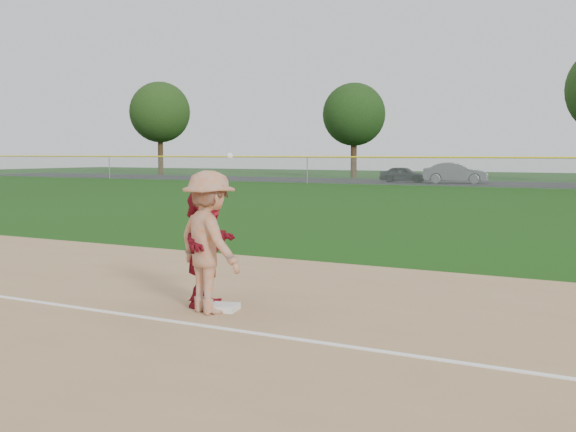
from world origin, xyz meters
The scene contains 9 objects.
ground centered at (0.00, 0.00, 0.00)m, with size 160.00×160.00×0.00m, color #123C0B.
foul_line centered at (0.00, -0.80, 0.03)m, with size 60.00×0.10×0.01m, color white.
first_base centered at (-0.29, 0.11, 0.06)m, with size 0.40×0.40×0.09m, color white.
base_runner centered at (-0.74, 0.26, 0.90)m, with size 1.63×0.52×1.76m, color maroon.
car_left centered at (-14.22, 45.21, 0.63)m, with size 1.47×3.65×1.24m, color black.
car_mid centered at (-10.12, 45.14, 0.80)m, with size 1.67×4.78×1.58m, color #4F5055.
first_base_play centered at (-0.39, -0.09, 1.03)m, with size 1.50×1.19×2.28m.
tree_0 centered at (-44.00, 52.00, 6.59)m, with size 6.40×6.40×9.81m.
tree_1 centered at (-22.00, 53.00, 5.83)m, with size 5.80×5.80×8.75m.
Camera 1 is at (5.56, -8.38, 2.29)m, focal length 45.00 mm.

